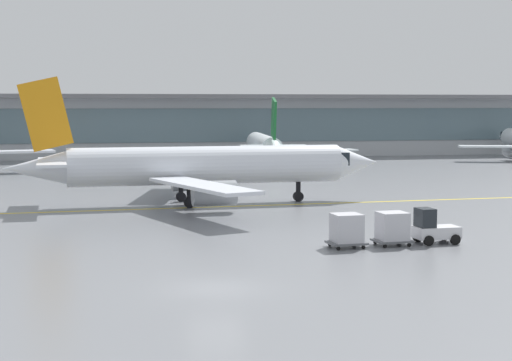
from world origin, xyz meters
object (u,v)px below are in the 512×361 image
(gate_airplane_2, at_px, (264,145))
(cargo_dolly_trailing, at_px, (347,229))
(baggage_tug, at_px, (433,228))
(cargo_dolly_lead, at_px, (392,227))
(taxiing_regional_jet, at_px, (202,167))

(gate_airplane_2, height_order, cargo_dolly_trailing, gate_airplane_2)
(baggage_tug, distance_m, cargo_dolly_trailing, 5.41)
(baggage_tug, distance_m, cargo_dolly_lead, 2.60)
(gate_airplane_2, height_order, cargo_dolly_lead, gate_airplane_2)
(gate_airplane_2, relative_size, taxiing_regional_jet, 0.87)
(baggage_tug, xyz_separation_m, cargo_dolly_lead, (-2.59, -0.17, 0.16))
(gate_airplane_2, height_order, taxiing_regional_jet, taxiing_regional_jet)
(cargo_dolly_trailing, bearing_deg, baggage_tug, -0.00)
(baggage_tug, bearing_deg, taxiing_regional_jet, 113.64)
(taxiing_regional_jet, bearing_deg, cargo_dolly_trailing, -78.55)
(gate_airplane_2, xyz_separation_m, cargo_dolly_trailing, (-7.62, -60.74, -1.64))
(gate_airplane_2, height_order, baggage_tug, gate_airplane_2)
(gate_airplane_2, bearing_deg, baggage_tug, -177.02)
(baggage_tug, relative_size, cargo_dolly_lead, 1.22)
(taxiing_regional_jet, distance_m, cargo_dolly_lead, 22.95)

